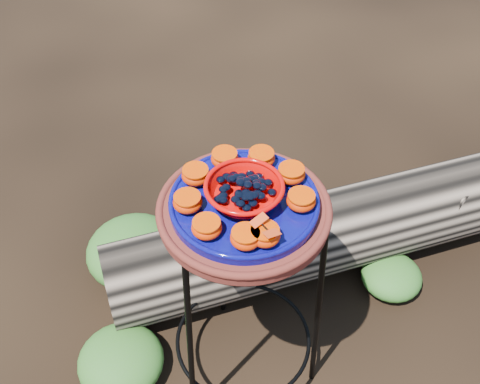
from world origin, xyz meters
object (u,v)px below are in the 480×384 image
object	(u,v)px
red_bowl	(244,193)
driftwood_log	(328,232)
terracotta_saucer	(244,212)
plant_stand	(243,301)
cobalt_plate	(244,203)

from	to	relation	value
red_bowl	driftwood_log	bearing A→B (deg)	36.89
terracotta_saucer	driftwood_log	world-z (taller)	terracotta_saucer
plant_stand	driftwood_log	bearing A→B (deg)	36.89
plant_stand	red_bowl	size ratio (longest dim) A/B	4.04
terracotta_saucer	cobalt_plate	xyz separation A→B (m)	(0.00, 0.00, 0.03)
cobalt_plate	driftwood_log	size ratio (longest dim) A/B	0.22
cobalt_plate	red_bowl	world-z (taller)	red_bowl
plant_stand	red_bowl	distance (m)	0.43
terracotta_saucer	cobalt_plate	distance (m)	0.03
red_bowl	driftwood_log	world-z (taller)	red_bowl
cobalt_plate	driftwood_log	world-z (taller)	cobalt_plate
plant_stand	red_bowl	world-z (taller)	red_bowl
plant_stand	driftwood_log	distance (m)	0.56
plant_stand	red_bowl	bearing A→B (deg)	0.00
red_bowl	cobalt_plate	bearing A→B (deg)	0.00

